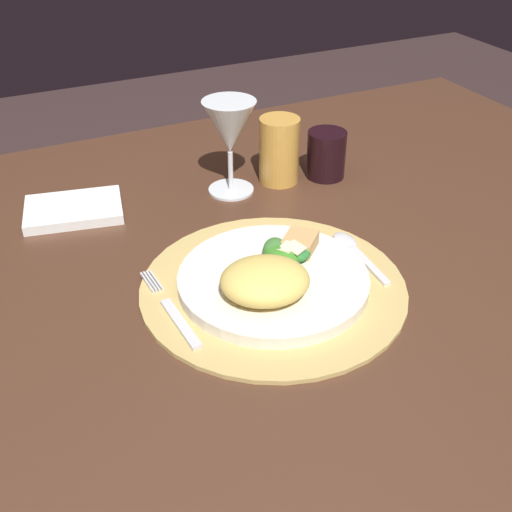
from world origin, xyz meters
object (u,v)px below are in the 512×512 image
Objects in this scene: dark_tumbler at (326,154)px; napkin at (74,210)px; fork at (172,311)px; spoon at (353,248)px; wine_glass at (230,130)px; dinner_plate at (273,280)px; amber_tumbler at (279,150)px; dining_table at (279,330)px.

napkin is at bearing 172.40° from dark_tumbler.
fork is 1.15× the size of napkin.
wine_glass is (-0.08, 0.24, 0.10)m from spoon.
dinner_plate is 1.47× the size of fork.
dark_tumbler is at bearing 34.23° from fork.
fork is 0.38m from amber_tumbler.
wine_glass reaches higher than spoon.
amber_tumbler is at bearing 63.38° from dining_table.
dark_tumbler is (0.09, 0.22, 0.03)m from spoon.
dinner_plate is at bearing -132.21° from dark_tumbler.
dinner_plate reaches higher than napkin.
napkin is 0.26m from wine_glass.
spoon is at bearing -40.40° from napkin.
spoon is 0.42m from napkin.
napkin is 1.81× the size of dark_tumbler.
dining_table is at bearing -116.62° from amber_tumbler.
wine_glass is at bearing -8.14° from napkin.
dinner_plate is 1.61× the size of wine_glass.
wine_glass is 1.39× the size of amber_tumbler.
napkin reaches higher than dining_table.
dark_tumbler is at bearing -6.79° from wine_glass.
dinner_plate is at bearing -118.65° from amber_tumbler.
dark_tumbler is (0.22, 0.24, 0.03)m from dinner_plate.
amber_tumbler is (0.01, 0.24, 0.05)m from spoon.
wine_glass is 0.18m from dark_tumbler.
wine_glass is at bearing 107.86° from spoon.
wine_glass is 1.91× the size of dark_tumbler.
napkin is at bearing 173.90° from amber_tumbler.
fork is at bearing -175.11° from spoon.
fork is 0.43m from dark_tumbler.
dinner_plate reaches higher than dining_table.
amber_tumbler is at bearing -6.10° from napkin.
dinner_plate is 1.80× the size of spoon.
napkin is at bearing 121.89° from dinner_plate.
dark_tumbler reaches higher than dining_table.
amber_tumbler is (0.28, 0.26, 0.05)m from fork.
wine_glass is at bearing 77.58° from dinner_plate.
napkin is (-0.05, 0.30, -0.00)m from fork.
amber_tumbler reaches higher than spoon.
napkin reaches higher than spoon.
dark_tumbler is (0.35, 0.24, 0.03)m from fork.
napkin is 0.95× the size of wine_glass.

